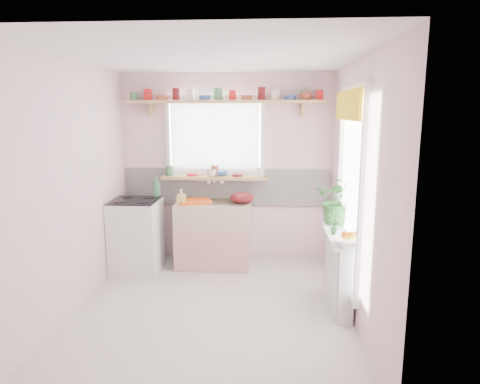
{
  "coord_description": "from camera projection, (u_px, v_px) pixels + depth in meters",
  "views": [
    {
      "loc": [
        0.56,
        -4.05,
        2.01
      ],
      "look_at": [
        0.25,
        0.55,
        1.13
      ],
      "focal_mm": 32.0,
      "sensor_mm": 36.0,
      "label": 1
    }
  ],
  "objects": [
    {
      "name": "soap_bottle_sink",
      "position": [
        181.0,
        197.0,
        5.32
      ],
      "size": [
        0.11,
        0.11,
        0.2
      ],
      "primitive_type": "imported",
      "rotation": [
        0.0,
        0.0,
        -0.22
      ],
      "color": "#E0D463",
      "rests_on": "sink_unit"
    },
    {
      "name": "fruit",
      "position": [
        352.0,
        236.0,
        3.95
      ],
      "size": [
        0.2,
        0.14,
        0.1
      ],
      "color": "orange",
      "rests_on": "fruit_bowl"
    },
    {
      "name": "cooker",
      "position": [
        137.0,
        235.0,
        5.4
      ],
      "size": [
        0.58,
        0.58,
        0.93
      ],
      "color": "white",
      "rests_on": "ground"
    },
    {
      "name": "sill_bowl",
      "position": [
        220.0,
        173.0,
        5.68
      ],
      "size": [
        0.26,
        0.26,
        0.07
      ],
      "primitive_type": "imported",
      "rotation": [
        0.0,
        0.0,
        -0.25
      ],
      "color": "#3462A9",
      "rests_on": "windowsill"
    },
    {
      "name": "herb_pot",
      "position": [
        334.0,
        223.0,
        4.31
      ],
      "size": [
        0.13,
        0.09,
        0.23
      ],
      "primitive_type": "imported",
      "rotation": [
        0.0,
        0.0,
        0.08
      ],
      "color": "#285A24",
      "rests_on": "radiator_ledge"
    },
    {
      "name": "room",
      "position": [
        278.0,
        167.0,
        4.93
      ],
      "size": [
        3.2,
        3.2,
        3.2
      ],
      "color": "silver",
      "rests_on": "ground"
    },
    {
      "name": "radiator_ledge",
      "position": [
        339.0,
        269.0,
        4.42
      ],
      "size": [
        0.22,
        0.95,
        0.78
      ],
      "color": "white",
      "rests_on": "ground"
    },
    {
      "name": "dish_tray",
      "position": [
        194.0,
        201.0,
        5.46
      ],
      "size": [
        0.5,
        0.45,
        0.04
      ],
      "primitive_type": "cube",
      "rotation": [
        0.0,
        0.0,
        0.42
      ],
      "color": "#FA5A16",
      "rests_on": "sink_unit"
    },
    {
      "name": "sill_crockery",
      "position": [
        215.0,
        172.0,
        5.62
      ],
      "size": [
        1.35,
        0.11,
        0.12
      ],
      "color": "#3F7F4C",
      "rests_on": "windowsill"
    },
    {
      "name": "sink_unit",
      "position": [
        214.0,
        233.0,
        5.58
      ],
      "size": [
        0.95,
        0.65,
        1.11
      ],
      "color": "white",
      "rests_on": "ground"
    },
    {
      "name": "shelf_vase",
      "position": [
        306.0,
        94.0,
        5.33
      ],
      "size": [
        0.17,
        0.17,
        0.16
      ],
      "primitive_type": "imported",
      "rotation": [
        0.0,
        0.0,
        -0.16
      ],
      "color": "#B04536",
      "rests_on": "pine_shelf"
    },
    {
      "name": "pine_shelf",
      "position": [
        226.0,
        102.0,
        5.43
      ],
      "size": [
        2.52,
        0.24,
        0.04
      ],
      "primitive_type": "cube",
      "color": "tan",
      "rests_on": "room"
    },
    {
      "name": "colander",
      "position": [
        242.0,
        198.0,
        5.44
      ],
      "size": [
        0.37,
        0.37,
        0.14
      ],
      "primitive_type": "ellipsoid",
      "rotation": [
        0.0,
        0.0,
        0.21
      ],
      "color": "maroon",
      "rests_on": "sink_unit"
    },
    {
      "name": "cooker_bottle",
      "position": [
        156.0,
        187.0,
        5.49
      ],
      "size": [
        0.11,
        0.11,
        0.27
      ],
      "primitive_type": "imported",
      "rotation": [
        0.0,
        0.0,
        -0.09
      ],
      "color": "#3A754E",
      "rests_on": "cooker"
    },
    {
      "name": "shelf_crockery",
      "position": [
        225.0,
        96.0,
        5.42
      ],
      "size": [
        2.47,
        0.11,
        0.12
      ],
      "color": "#3F7F4C",
      "rests_on": "pine_shelf"
    },
    {
      "name": "jade_plant",
      "position": [
        339.0,
        200.0,
        4.69
      ],
      "size": [
        0.57,
        0.53,
        0.54
      ],
      "primitive_type": "imported",
      "rotation": [
        0.0,
        0.0,
        -0.25
      ],
      "color": "#306B2B",
      "rests_on": "radiator_ledge"
    },
    {
      "name": "fruit_bowl",
      "position": [
        351.0,
        242.0,
        3.95
      ],
      "size": [
        0.36,
        0.36,
        0.08
      ],
      "primitive_type": "imported",
      "rotation": [
        0.0,
        0.0,
        -0.15
      ],
      "color": "white",
      "rests_on": "radiator_ledge"
    },
    {
      "name": "sill_cup",
      "position": [
        211.0,
        173.0,
        5.57
      ],
      "size": [
        0.15,
        0.15,
        0.1
      ],
      "primitive_type": "imported",
      "rotation": [
        0.0,
        0.0,
        -0.27
      ],
      "color": "silver",
      "rests_on": "windowsill"
    },
    {
      "name": "windowsill",
      "position": [
        215.0,
        178.0,
        5.63
      ],
      "size": [
        1.4,
        0.22,
        0.04
      ],
      "primitive_type": "cube",
      "color": "tan",
      "rests_on": "room"
    }
  ]
}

